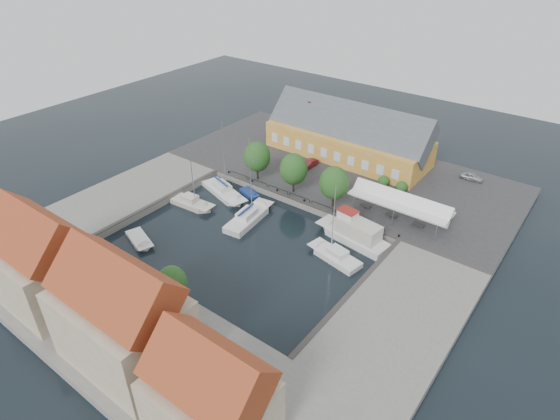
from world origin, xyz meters
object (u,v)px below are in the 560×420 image
Objects in this scene: east_boat_a at (335,257)px; west_boat_a at (224,192)px; launch_nw at (249,194)px; trawler at (355,235)px; center_sailboat at (248,219)px; launch_sw at (140,241)px; west_boat_b at (192,204)px; car_silver at (472,177)px; car_red at (309,164)px; warehouse at (346,136)px; tent_canopy at (400,203)px.

west_boat_a reaches higher than east_boat_a.
trawler is at bearing -2.95° from launch_nw.
center_sailboat is 3.10× the size of launch_nw.
west_boat_a is at bearing 88.73° from launch_sw.
center_sailboat is at bearing 56.14° from launch_sw.
center_sailboat reaches higher than trawler.
east_boat_a reaches higher than trawler.
west_boat_b is (-23.76, -6.71, -0.76)m from trawler.
west_boat_a is (-22.43, 3.58, 0.01)m from east_boat_a.
west_boat_b is 10.58m from launch_sw.
center_sailboat is 14.40m from east_boat_a.
car_silver is 26.01m from car_red.
warehouse is 39.24m from launch_sw.
west_boat_b is (-31.11, -31.25, -1.34)m from car_silver.
west_boat_a is at bearing -162.25° from tent_canopy.
trawler is at bearing 160.87° from car_silver.
car_red is 0.35× the size of east_boat_a.
east_boat_a is (14.40, -0.11, -0.10)m from center_sailboat.
west_boat_a is at bearing 76.04° from west_boat_b.
warehouse is at bearing 68.36° from west_boat_a.
west_boat_a is 15.98m from launch_sw.
car_red reaches higher than launch_nw.
center_sailboat is (-0.68, -25.44, -4.06)m from warehouse.
east_boat_a reaches higher than west_boat_b.
tent_canopy is 1.09× the size of center_sailboat.
tent_canopy is 2.40× the size of launch_sw.
center_sailboat is 9.59m from west_boat_b.
tent_canopy is at bearing 76.16° from east_boat_a.
warehouse is 8.09× the size of car_silver.
launch_sw is 1.42× the size of launch_nw.
tent_canopy is at bearing 67.01° from trawler.
car_silver is 0.86× the size of launch_nw.
tent_canopy is 3.96× the size of car_silver.
center_sailboat is 2.19× the size of launch_sw.
launch_nw is (4.72, 7.69, -0.17)m from west_boat_b.
tent_canopy is 30.10m from west_boat_b.
launch_nw is at bearing 129.29° from car_silver.
warehouse is 25.77m from center_sailboat.
west_boat_a reaches higher than car_silver.
east_boat_a is (0.02, -4.85, -0.75)m from trawler.
trawler is at bearing -56.49° from warehouse.
tent_canopy is at bearing -39.86° from warehouse.
tent_canopy is 18.38m from car_silver.
center_sailboat reaches higher than east_boat_a.
warehouse is at bearing 76.56° from launch_sw.
car_red is 0.38× the size of west_boat_b.
car_red is 20.31m from trawler.
east_boat_a is at bearing -103.84° from tent_canopy.
car_silver is at bearing 75.91° from tent_canopy.
west_boat_a is at bearing -146.24° from launch_nw.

